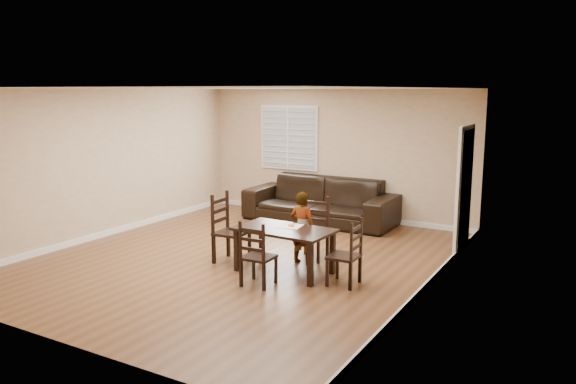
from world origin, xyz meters
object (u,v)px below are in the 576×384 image
object	(u,v)px
chair_left	(224,230)
sofa	(320,200)
chair_right	(352,256)
chair_far	(254,258)
donut	(291,225)
chair_near	(315,230)
dining_table	(284,234)
child	(302,228)

from	to	relation	value
chair_left	sofa	xyz separation A→B (m)	(0.12, 3.13, -0.04)
chair_left	chair_right	bearing A→B (deg)	-95.91
chair_far	chair_right	distance (m)	1.34
donut	sofa	size ratio (longest dim) A/B	0.03
chair_near	chair_left	xyz separation A→B (m)	(-1.15, -0.89, 0.04)
chair_near	chair_left	size ratio (longest dim) A/B	0.92
chair_far	chair_right	bearing A→B (deg)	-149.81
chair_left	chair_right	world-z (taller)	chair_left
chair_near	donut	xyz separation A→B (m)	(-0.01, -0.77, 0.24)
donut	chair_near	bearing A→B (deg)	89.46
dining_table	chair_right	size ratio (longest dim) A/B	1.57
dining_table	chair_left	bearing A→B (deg)	-179.22
child	chair_left	bearing A→B (deg)	26.14
chair_far	sofa	distance (m)	4.05
child	donut	bearing A→B (deg)	93.43
chair_left	chair_far	bearing A→B (deg)	-130.22
chair_near	chair_far	distance (m)	1.69
dining_table	child	distance (m)	0.52
child	donut	world-z (taller)	child
child	donut	distance (m)	0.38
dining_table	donut	world-z (taller)	donut
dining_table	chair_near	bearing A→B (deg)	90.78
dining_table	chair_near	size ratio (longest dim) A/B	1.47
dining_table	donut	distance (m)	0.20
sofa	chair_left	bearing A→B (deg)	-92.15
chair_near	donut	bearing A→B (deg)	-93.68
child	dining_table	bearing A→B (deg)	90.57
chair_far	chair_right	size ratio (longest dim) A/B	0.99
chair_right	child	distance (m)	1.22
donut	chair_far	bearing A→B (deg)	-93.29
chair_left	donut	world-z (taller)	chair_left
chair_far	chair_right	xyz separation A→B (m)	(1.12, 0.72, 0.00)
chair_near	chair_right	bearing A→B (deg)	-45.49
chair_far	chair_left	bearing A→B (deg)	-38.97
dining_table	chair_near	world-z (taller)	chair_near
chair_left	chair_near	bearing A→B (deg)	-56.08
donut	dining_table	bearing A→B (deg)	-99.17
chair_near	chair_far	world-z (taller)	chair_near
chair_right	child	world-z (taller)	child
chair_far	child	bearing A→B (deg)	-94.84
chair_near	sofa	world-z (taller)	chair_near
child	donut	xyz separation A→B (m)	(0.00, -0.36, 0.12)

